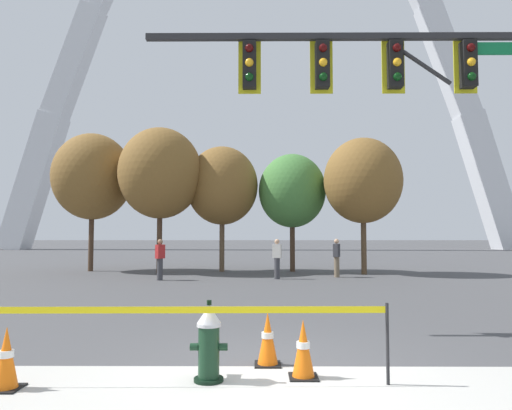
{
  "coord_description": "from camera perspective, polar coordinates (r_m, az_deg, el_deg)",
  "views": [
    {
      "loc": [
        -0.16,
        -6.26,
        1.81
      ],
      "look_at": [
        -0.23,
        5.0,
        2.5
      ],
      "focal_mm": 32.75,
      "sensor_mm": 36.0,
      "label": 1
    }
  ],
  "objects": [
    {
      "name": "traffic_cone_curb_edge",
      "position": [
        6.16,
        5.79,
        -17.14
      ],
      "size": [
        0.36,
        0.36,
        0.73
      ],
      "color": "black",
      "rests_on": "ground"
    },
    {
      "name": "tree_center_left",
      "position": [
        22.55,
        -4.15,
        2.36
      ],
      "size": [
        3.43,
        3.43,
        6.01
      ],
      "color": "brown",
      "rests_on": "ground"
    },
    {
      "name": "fire_hydrant",
      "position": [
        6.01,
        -5.77,
        -16.42
      ],
      "size": [
        0.46,
        0.48,
        0.99
      ],
      "color": "black",
      "rests_on": "ground"
    },
    {
      "name": "caution_tape_barrier",
      "position": [
        5.84,
        -8.81,
        -14.81
      ],
      "size": [
        4.93,
        0.13,
        0.98
      ],
      "color": "#232326",
      "rests_on": "ground"
    },
    {
      "name": "tree_far_left",
      "position": [
        24.12,
        -19.34,
        3.28
      ],
      "size": [
        3.82,
        3.82,
        6.68
      ],
      "color": "#473323",
      "rests_on": "ground"
    },
    {
      "name": "traffic_signal_gantry",
      "position": [
        9.65,
        19.15,
        12.27
      ],
      "size": [
        7.82,
        0.44,
        6.0
      ],
      "color": "#232326",
      "rests_on": "ground"
    },
    {
      "name": "traffic_cone_mid_sidewalk",
      "position": [
        6.68,
        1.44,
        -16.07
      ],
      "size": [
        0.36,
        0.36,
        0.73
      ],
      "color": "black",
      "rests_on": "ground"
    },
    {
      "name": "pedestrian_standing_center",
      "position": [
        19.77,
        9.83,
        -6.33
      ],
      "size": [
        0.34,
        0.39,
        1.59
      ],
      "color": "brown",
      "rests_on": "ground"
    },
    {
      "name": "traffic_cone_by_hydrant",
      "position": [
        6.4,
        -28.22,
        -16.21
      ],
      "size": [
        0.36,
        0.36,
        0.73
      ],
      "color": "black",
      "rests_on": "ground"
    },
    {
      "name": "pedestrian_walking_right",
      "position": [
        18.75,
        2.58,
        -6.53
      ],
      "size": [
        0.38,
        0.29,
        1.59
      ],
      "color": "#38383D",
      "rests_on": "ground"
    },
    {
      "name": "pedestrian_walking_left",
      "position": [
        18.63,
        -11.64,
        -6.49
      ],
      "size": [
        0.37,
        0.39,
        1.59
      ],
      "color": "#38383D",
      "rests_on": "ground"
    },
    {
      "name": "ground_plane",
      "position": [
        6.52,
        1.86,
        -19.64
      ],
      "size": [
        240.0,
        240.0,
        0.0
      ],
      "primitive_type": "plane",
      "color": "#474749"
    },
    {
      "name": "tree_right_mid",
      "position": [
        21.51,
        12.92,
        2.91
      ],
      "size": [
        3.49,
        3.49,
        6.11
      ],
      "color": "brown",
      "rests_on": "ground"
    },
    {
      "name": "tree_center_right",
      "position": [
        22.54,
        4.44,
        1.72
      ],
      "size": [
        3.22,
        3.22,
        5.64
      ],
      "color": "#473323",
      "rests_on": "ground"
    },
    {
      "name": "monument_arch",
      "position": [
        57.34,
        0.54,
        19.25
      ],
      "size": [
        58.89,
        2.78,
        54.77
      ],
      "color": "silver",
      "rests_on": "ground"
    },
    {
      "name": "tree_left_mid",
      "position": [
        22.09,
        -11.61,
        3.82
      ],
      "size": [
        3.84,
        3.84,
        6.72
      ],
      "color": "#473323",
      "rests_on": "ground"
    }
  ]
}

